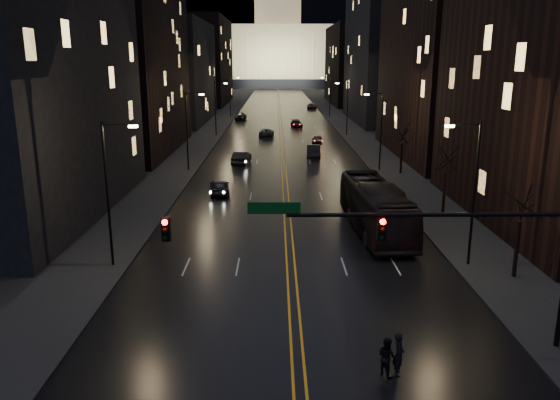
{
  "coord_description": "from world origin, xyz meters",
  "views": [
    {
      "loc": [
        -0.91,
        -21.7,
        12.42
      ],
      "look_at": [
        -0.67,
        10.38,
        4.18
      ],
      "focal_mm": 35.0,
      "sensor_mm": 36.0,
      "label": 1
    }
  ],
  "objects_px": {
    "traffic_signal": "(438,240)",
    "oncoming_car_b": "(242,158)",
    "receding_car_a": "(313,151)",
    "oncoming_car_a": "(219,186)",
    "pedestrian_a": "(399,354)",
    "bus": "(376,207)",
    "pedestrian_b": "(387,356)"
  },
  "relations": [
    {
      "from": "receding_car_a",
      "to": "oncoming_car_a",
      "type": "bearing_deg",
      "value": -114.34
    },
    {
      "from": "receding_car_a",
      "to": "pedestrian_b",
      "type": "distance_m",
      "value": 50.98
    },
    {
      "from": "receding_car_a",
      "to": "bus",
      "type": "bearing_deg",
      "value": -82.69
    },
    {
      "from": "traffic_signal",
      "to": "oncoming_car_b",
      "type": "height_order",
      "value": "traffic_signal"
    },
    {
      "from": "traffic_signal",
      "to": "oncoming_car_b",
      "type": "bearing_deg",
      "value": 103.98
    },
    {
      "from": "traffic_signal",
      "to": "pedestrian_a",
      "type": "height_order",
      "value": "traffic_signal"
    },
    {
      "from": "oncoming_car_a",
      "to": "oncoming_car_b",
      "type": "height_order",
      "value": "oncoming_car_b"
    },
    {
      "from": "bus",
      "to": "oncoming_car_a",
      "type": "bearing_deg",
      "value": 134.44
    },
    {
      "from": "receding_car_a",
      "to": "traffic_signal",
      "type": "bearing_deg",
      "value": -84.94
    },
    {
      "from": "bus",
      "to": "oncoming_car_b",
      "type": "xyz_separation_m",
      "value": [
        -11.62,
        27.13,
        -1.03
      ]
    },
    {
      "from": "oncoming_car_a",
      "to": "receding_car_a",
      "type": "distance_m",
      "value": 22.56
    },
    {
      "from": "oncoming_car_b",
      "to": "receding_car_a",
      "type": "xyz_separation_m",
      "value": [
        9.13,
        4.6,
        0.02
      ]
    },
    {
      "from": "traffic_signal",
      "to": "pedestrian_b",
      "type": "relative_size",
      "value": 10.42
    },
    {
      "from": "oncoming_car_a",
      "to": "bus",
      "type": "bearing_deg",
      "value": 130.76
    },
    {
      "from": "bus",
      "to": "receding_car_a",
      "type": "bearing_deg",
      "value": 91.27
    },
    {
      "from": "traffic_signal",
      "to": "receding_car_a",
      "type": "relative_size",
      "value": 3.51
    },
    {
      "from": "pedestrian_b",
      "to": "oncoming_car_a",
      "type": "bearing_deg",
      "value": -18.05
    },
    {
      "from": "bus",
      "to": "pedestrian_a",
      "type": "bearing_deg",
      "value": -100.49
    },
    {
      "from": "bus",
      "to": "oncoming_car_a",
      "type": "relative_size",
      "value": 2.93
    },
    {
      "from": "oncoming_car_b",
      "to": "receding_car_a",
      "type": "relative_size",
      "value": 0.98
    },
    {
      "from": "oncoming_car_b",
      "to": "pedestrian_a",
      "type": "distance_m",
      "value": 47.28
    },
    {
      "from": "receding_car_a",
      "to": "pedestrian_b",
      "type": "height_order",
      "value": "pedestrian_b"
    },
    {
      "from": "traffic_signal",
      "to": "receding_car_a",
      "type": "height_order",
      "value": "traffic_signal"
    },
    {
      "from": "oncoming_car_a",
      "to": "receding_car_a",
      "type": "xyz_separation_m",
      "value": [
        10.3,
        20.07,
        0.05
      ]
    },
    {
      "from": "oncoming_car_a",
      "to": "receding_car_a",
      "type": "height_order",
      "value": "receding_car_a"
    },
    {
      "from": "oncoming_car_b",
      "to": "bus",
      "type": "bearing_deg",
      "value": 120.98
    },
    {
      "from": "traffic_signal",
      "to": "pedestrian_a",
      "type": "xyz_separation_m",
      "value": [
        -1.88,
        -2.0,
        -4.18
      ]
    },
    {
      "from": "bus",
      "to": "pedestrian_a",
      "type": "relative_size",
      "value": 7.07
    },
    {
      "from": "pedestrian_b",
      "to": "pedestrian_a",
      "type": "bearing_deg",
      "value": -125.74
    },
    {
      "from": "traffic_signal",
      "to": "pedestrian_b",
      "type": "distance_m",
      "value": 5.28
    },
    {
      "from": "bus",
      "to": "pedestrian_a",
      "type": "distance_m",
      "value": 19.42
    },
    {
      "from": "pedestrian_a",
      "to": "oncoming_car_a",
      "type": "bearing_deg",
      "value": 24.23
    }
  ]
}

